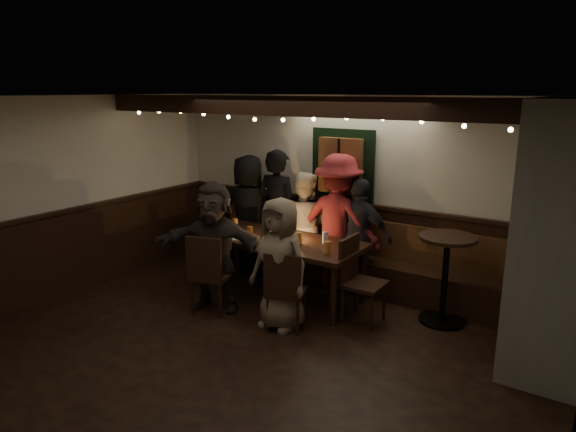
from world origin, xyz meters
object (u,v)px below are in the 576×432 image
Objects in this scene: high_top at (446,268)px; person_e at (360,236)px; chair_near_right at (285,287)px; person_b at (278,213)px; person_c at (303,226)px; person_d at (338,222)px; person_f at (214,247)px; person_a at (249,213)px; chair_near_left at (208,270)px; chair_end at (357,274)px; dining_table at (279,243)px; person_g at (280,264)px.

person_e is (-1.25, 0.30, 0.11)m from high_top.
chair_near_right is 0.60× the size of person_e.
person_b is 1.20× the size of person_c.
person_d is (0.95, 0.07, -0.01)m from person_b.
person_f is at bearing 91.91° from person_b.
chair_near_left is at bearing 93.49° from person_a.
person_d is (1.47, 0.09, 0.05)m from person_a.
person_c reaches higher than chair_near_left.
person_a is (-2.18, 0.73, 0.30)m from chair_end.
person_c reaches higher than dining_table.
person_g is at bearing 92.78° from person_c.
person_g reaches higher than dining_table.
dining_table is 1.20m from person_a.
person_a is 1.80m from person_e.
person_e is at bearing 42.50° from dining_table.
person_f is (-1.60, -0.68, 0.24)m from chair_end.
person_b is 1.74m from person_g.
person_d is at bearing 158.29° from person_c.
person_a is 2.07m from person_g.
dining_table is at bearing 43.98° from person_e.
person_d reaches higher than person_g.
person_e is at bearing 164.85° from person_a.
person_e reaches higher than person_c.
person_g is (0.96, 0.03, -0.04)m from person_f.
person_f is at bearing 52.21° from person_e.
person_f reaches higher than chair_near_right.
chair_near_left is at bearing 61.37° from person_d.
person_c is (-0.10, 0.75, 0.05)m from dining_table.
person_a is 1.14× the size of person_g.
person_d is at bearing 169.05° from high_top.
high_top reaches higher than chair_near_left.
person_a is 1.12× the size of person_e.
chair_near_left is (-0.39, -0.94, -0.16)m from dining_table.
high_top is at bearing 167.44° from person_d.
chair_end is 0.58× the size of person_a.
chair_end is at bearing 116.14° from person_e.
dining_table is 1.37× the size of person_f.
chair_end is at bearing -4.54° from dining_table.
person_d is at bearing -175.73° from person_b.
dining_table is 2.37× the size of chair_near_right.
person_d reaches higher than person_f.
chair_end reaches higher than chair_near_right.
person_c is 1.00× the size of person_e.
chair_near_right is 0.61× the size of person_g.
person_a is at bearing 140.76° from person_g.
high_top is 1.29m from person_e.
chair_near_left is 0.30m from person_f.
person_f reaches higher than person_e.
person_b is (-0.10, 1.60, 0.37)m from chair_near_left.
person_a is (-1.00, 0.64, 0.15)m from dining_table.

